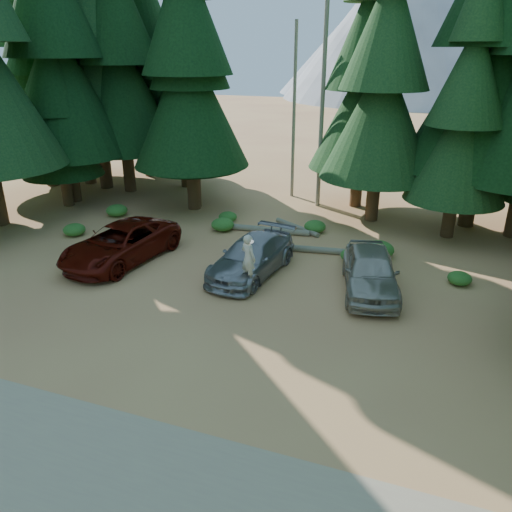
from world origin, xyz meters
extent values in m
plane|color=#B9784E|center=(0.00, 0.00, 0.00)|extent=(160.00, 160.00, 0.00)
cube|color=tan|center=(0.00, -6.50, 0.01)|extent=(26.00, 3.50, 0.01)
cylinder|color=#6B6655|center=(0.80, 14.50, 6.00)|extent=(0.24, 0.24, 12.00)
cylinder|color=#6B6655|center=(-1.20, 16.00, 5.00)|extent=(0.20, 0.20, 10.00)
cone|color=gray|center=(0.00, 85.00, 14.00)|extent=(44.00, 44.00, 28.00)
cone|color=gray|center=(-8.00, 95.00, 10.00)|extent=(36.00, 36.00, 20.00)
imported|color=#530E07|center=(-5.25, 3.60, 0.80)|extent=(3.41, 6.07, 1.60)
imported|color=#93949A|center=(0.51, 4.26, 0.74)|extent=(2.72, 5.30, 1.47)
imported|color=#A7A294|center=(5.24, 4.33, 0.82)|extent=(2.96, 5.14, 1.65)
imported|color=beige|center=(1.04, 2.49, 1.47)|extent=(0.79, 0.67, 1.82)
cylinder|color=white|center=(1.04, 2.54, 2.10)|extent=(0.36, 0.36, 0.04)
cylinder|color=#6B6655|center=(-0.43, 9.12, 0.15)|extent=(4.19, 0.66, 0.30)
cylinder|color=#6B6655|center=(0.81, 10.05, 0.12)|extent=(2.69, 1.81, 0.25)
cylinder|color=#6B6655|center=(1.90, 7.27, 0.14)|extent=(4.52, 0.91, 0.29)
ellipsoid|color=#1F6924|center=(-9.10, 8.83, 0.32)|extent=(1.15, 1.15, 0.63)
ellipsoid|color=#1F6924|center=(-2.99, 10.00, 0.27)|extent=(0.97, 0.97, 0.54)
ellipsoid|color=#1F6924|center=(-2.69, 8.65, 0.32)|extent=(1.15, 1.15, 0.63)
ellipsoid|color=#1F6924|center=(1.75, 10.00, 0.30)|extent=(1.08, 1.08, 0.59)
ellipsoid|color=#1F6924|center=(4.13, 6.94, 0.27)|extent=(1.00, 1.00, 0.55)
ellipsoid|color=#1F6924|center=(5.16, 7.80, 0.36)|extent=(1.32, 1.32, 0.72)
ellipsoid|color=#1F6924|center=(-9.27, 5.50, 0.29)|extent=(1.07, 1.07, 0.59)
ellipsoid|color=#1F6924|center=(8.48, 6.10, 0.25)|extent=(0.92, 0.92, 0.51)
camera|label=1|loc=(7.02, -13.15, 8.57)|focal=35.00mm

